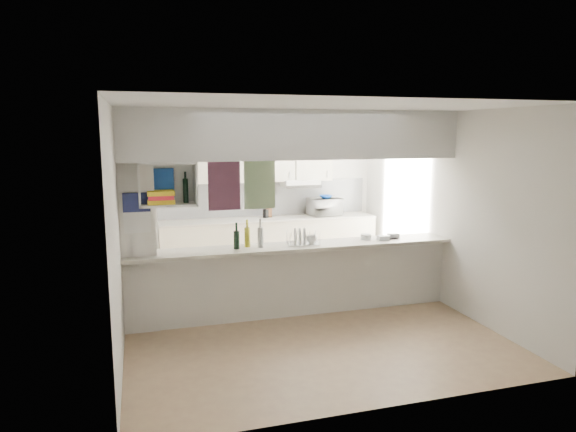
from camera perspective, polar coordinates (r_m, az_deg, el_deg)
name	(u,v)px	position (r m, az deg, el deg)	size (l,w,h in m)	color
floor	(295,314)	(6.76, 0.75, -10.86)	(4.80, 4.80, 0.00)	#967357
ceiling	(295,110)	(6.36, 0.80, 11.72)	(4.80, 4.80, 0.00)	white
wall_back	(253,194)	(8.73, -3.86, 2.49)	(4.20, 4.20, 0.00)	silver
wall_left	(119,224)	(6.16, -18.24, -0.81)	(4.80, 4.80, 0.00)	silver
wall_right	(441,208)	(7.32, 16.68, 0.81)	(4.80, 4.80, 0.00)	silver
servery_partition	(282,187)	(6.34, -0.72, 3.21)	(4.20, 0.50, 2.60)	silver
cubby_shelf	(166,187)	(6.05, -13.40, 3.15)	(0.65, 0.35, 0.50)	white
kitchen_run	(267,223)	(8.59, -2.40, -0.81)	(3.60, 0.63, 2.24)	beige
microwave	(325,207)	(8.82, 4.09, 1.04)	(0.54, 0.36, 0.30)	white
bowl	(326,197)	(8.77, 4.22, 2.15)	(0.22, 0.22, 0.05)	#0D3895
dish_rack	(303,237)	(6.55, 1.65, -2.39)	(0.45, 0.36, 0.22)	silver
cup	(312,239)	(6.53, 2.64, -2.59)	(0.13, 0.13, 0.10)	white
wine_bottles	(249,237)	(6.34, -4.39, -2.38)	(0.37, 0.15, 0.36)	black
plastic_tubs	(379,237)	(6.95, 10.04, -2.29)	(0.55, 0.22, 0.07)	silver
utensil_jar	(266,213)	(8.57, -2.50, 0.28)	(0.10, 0.10, 0.14)	black
knife_block	(269,212)	(8.61, -2.15, 0.50)	(0.10, 0.08, 0.19)	brown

